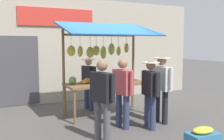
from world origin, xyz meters
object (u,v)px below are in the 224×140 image
Objects in this scene: vendor_with_sunhat at (89,80)px; shopper_with_ponytail at (102,95)px; market_stall at (104,57)px; shopper_in_grey_tee at (161,84)px; produce_crate_near at (203,139)px; shopper_with_shopping_bag at (123,89)px; shopper_in_striped_shirt at (150,89)px.

vendor_with_sunhat is 0.93× the size of shopper_with_ponytail.
market_stall is 1.54× the size of shopper_in_grey_tee.
market_stall is 1.65× the size of vendor_with_sunhat.
vendor_with_sunhat is 3.71m from produce_crate_near.
vendor_with_sunhat is at bearing -76.97° from produce_crate_near.
shopper_with_shopping_bag is (1.03, -0.07, -0.05)m from shopper_in_grey_tee.
shopper_with_shopping_bag is at bearing -65.76° from produce_crate_near.
shopper_with_ponytail is (0.86, 1.74, -0.62)m from market_stall.
market_stall is 0.97m from vendor_with_sunhat.
shopper_in_striped_shirt is 1.55m from produce_crate_near.
shopper_in_striped_shirt is at bearing -97.06° from shopper_with_ponytail.
shopper_in_grey_tee is 1.00× the size of shopper_with_ponytail.
shopper_in_striped_shirt is 0.62m from shopper_with_shopping_bag.
vendor_with_sunhat reaches higher than produce_crate_near.
shopper_in_grey_tee is at bearing -99.70° from produce_crate_near.
shopper_in_striped_shirt reaches higher than vendor_with_sunhat.
shopper_in_grey_tee is at bearing -105.64° from shopper_with_shopping_bag.
shopper_in_striped_shirt is 0.56m from shopper_in_grey_tee.
shopper_in_grey_tee reaches higher than shopper_in_striped_shirt.
market_stall reaches higher than produce_crate_near.
shopper_with_shopping_bag is at bearing 84.98° from market_stall.
shopper_with_shopping_bag is at bearing -7.74° from vendor_with_sunhat.
vendor_with_sunhat is 2.52× the size of produce_crate_near.
produce_crate_near is at bearing 163.17° from shopper_in_grey_tee.
market_stall is at bearing 23.23° from shopper_in_striped_shirt.
market_stall reaches higher than shopper_in_grey_tee.
shopper_in_grey_tee is at bearing 19.55° from vendor_with_sunhat.
produce_crate_near is (-0.76, 1.68, -0.72)m from shopper_with_shopping_bag.
vendor_with_sunhat is at bearing 22.79° from shopper_in_striped_shirt.
shopper_in_grey_tee is 1.80m from produce_crate_near.
shopper_with_ponytail is 2.70× the size of produce_crate_near.
shopper_in_striped_shirt is at bearing -80.76° from produce_crate_near.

